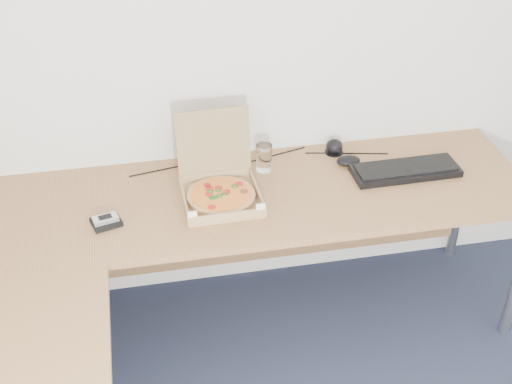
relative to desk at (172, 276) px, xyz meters
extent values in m
cube|color=#9A6B3F|center=(0.32, 0.43, 0.01)|extent=(2.50, 0.70, 0.03)
cylinder|color=gray|center=(1.52, 0.73, -0.35)|extent=(0.05, 0.05, 0.70)
cube|color=tan|center=(0.25, 0.40, 0.03)|extent=(0.31, 0.31, 0.01)
cube|color=tan|center=(0.25, 0.58, 0.20)|extent=(0.31, 0.06, 0.31)
cylinder|color=tan|center=(0.25, 0.40, 0.05)|extent=(0.28, 0.28, 0.02)
cylinder|color=#A9230A|center=(0.25, 0.40, 0.06)|extent=(0.25, 0.25, 0.00)
cylinder|color=white|center=(0.47, 0.61, 0.09)|extent=(0.07, 0.07, 0.12)
cube|color=black|center=(1.07, 0.45, 0.04)|extent=(0.47, 0.18, 0.03)
ellipsoid|color=black|center=(0.85, 0.58, 0.05)|extent=(0.11, 0.08, 0.04)
cube|color=black|center=(-0.23, 0.33, 0.04)|extent=(0.13, 0.12, 0.02)
cube|color=#B2B5BA|center=(-0.23, 0.32, 0.06)|extent=(0.11, 0.07, 0.02)
ellipsoid|color=black|center=(0.81, 0.69, 0.07)|extent=(0.09, 0.09, 0.07)
camera|label=1|loc=(-0.07, -1.98, 1.69)|focal=49.32mm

